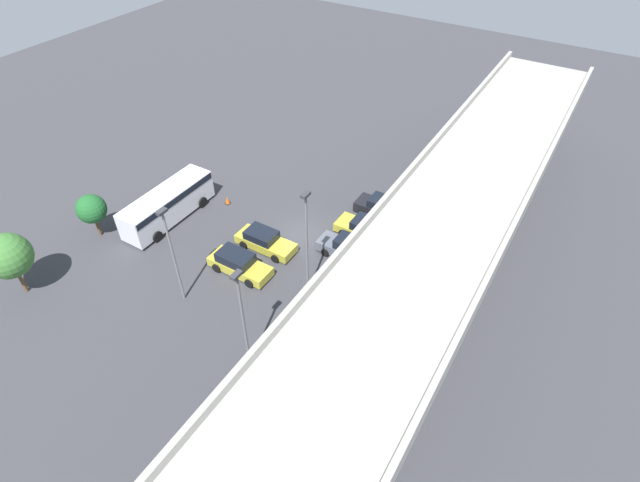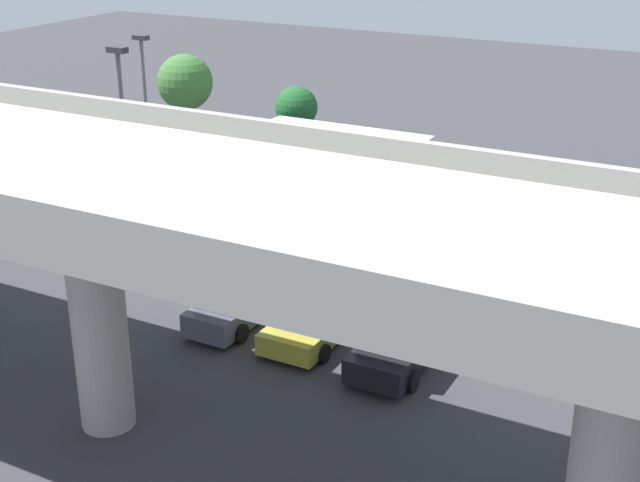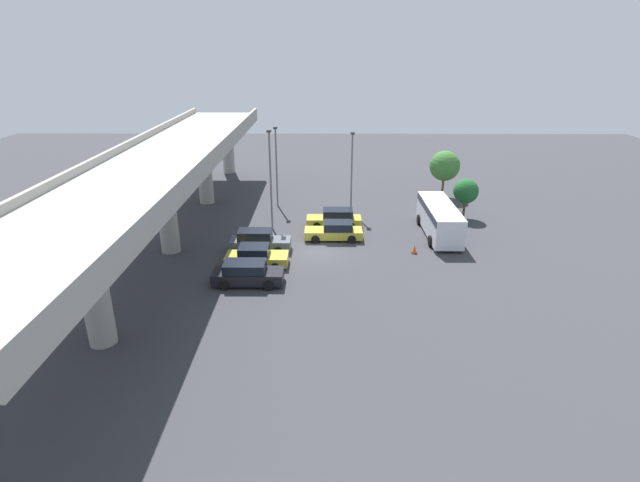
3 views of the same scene
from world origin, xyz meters
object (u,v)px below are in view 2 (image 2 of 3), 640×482
(parked_car_2, at_px, (240,299))
(lamp_post_near_aisle, at_px, (146,109))
(parked_car_4, at_px, (207,216))
(tree_front_left, at_px, (296,108))
(shuttle_bus, at_px, (343,152))
(lamp_post_mid_lot, at_px, (126,153))
(parked_car_1, at_px, (316,318))
(tree_front_centre, at_px, (185,82))
(traffic_cone, at_px, (397,206))
(parked_car_0, at_px, (402,339))
(parked_car_3, at_px, (269,231))

(parked_car_2, distance_m, lamp_post_near_aisle, 13.04)
(parked_car_4, relative_size, tree_front_left, 1.29)
(shuttle_bus, relative_size, lamp_post_mid_lot, 0.98)
(parked_car_1, relative_size, parked_car_4, 0.94)
(shuttle_bus, bearing_deg, tree_front_centre, 166.05)
(shuttle_bus, xyz_separation_m, traffic_cone, (-4.10, 2.72, -1.27))
(lamp_post_near_aisle, xyz_separation_m, tree_front_left, (-1.64, -10.53, -1.97))
(parked_car_2, relative_size, tree_front_left, 1.26)
(parked_car_1, height_order, traffic_cone, parked_car_1)
(parked_car_0, bearing_deg, parked_car_4, 61.75)
(parked_car_1, height_order, parked_car_3, parked_car_3)
(parked_car_0, height_order, traffic_cone, parked_car_0)
(parked_car_3, distance_m, traffic_cone, 6.89)
(parked_car_0, relative_size, parked_car_4, 0.99)
(tree_front_left, bearing_deg, parked_car_1, 121.17)
(shuttle_bus, bearing_deg, parked_car_3, -82.88)
(parked_car_1, distance_m, lamp_post_mid_lot, 8.92)
(parked_car_4, distance_m, tree_front_left, 12.54)
(parked_car_1, xyz_separation_m, lamp_post_near_aisle, (12.61, -7.62, 3.87))
(parked_car_0, bearing_deg, shuttle_bus, 32.52)
(parked_car_1, height_order, parked_car_2, parked_car_2)
(lamp_post_near_aisle, bearing_deg, parked_car_4, 158.82)
(parked_car_0, distance_m, parked_car_4, 13.12)
(parked_car_4, xyz_separation_m, lamp_post_mid_lot, (-0.68, 5.57, 4.30))
(lamp_post_mid_lot, bearing_deg, parked_car_0, 176.61)
(shuttle_bus, distance_m, traffic_cone, 5.08)
(tree_front_centre, bearing_deg, tree_front_left, -176.07)
(shuttle_bus, xyz_separation_m, lamp_post_near_aisle, (6.14, 7.21, 2.98))
(lamp_post_mid_lot, bearing_deg, parked_car_1, 176.78)
(shuttle_bus, bearing_deg, parked_car_1, -66.43)
(parked_car_0, distance_m, parked_car_2, 5.95)
(lamp_post_mid_lot, xyz_separation_m, tree_front_left, (3.21, -17.71, -2.46))
(parked_car_3, relative_size, lamp_post_near_aisle, 0.62)
(lamp_post_mid_lot, relative_size, tree_front_centre, 1.76)
(parked_car_3, distance_m, lamp_post_mid_lot, 7.40)
(parked_car_0, height_order, shuttle_bus, shuttle_bus)
(tree_front_centre, distance_m, traffic_cone, 16.79)
(parked_car_2, height_order, tree_front_left, tree_front_left)
(lamp_post_near_aisle, bearing_deg, tree_front_left, -98.84)
(parked_car_1, bearing_deg, lamp_post_mid_lot, 86.78)
(parked_car_3, relative_size, shuttle_bus, 0.56)
(parked_car_4, distance_m, lamp_post_mid_lot, 7.07)
(parked_car_0, relative_size, tree_front_centre, 0.96)
(lamp_post_mid_lot, height_order, tree_front_centre, lamp_post_mid_lot)
(parked_car_4, distance_m, shuttle_bus, 9.08)
(parked_car_4, distance_m, traffic_cone, 8.62)
(lamp_post_near_aisle, relative_size, tree_front_centre, 1.57)
(parked_car_3, relative_size, traffic_cone, 6.89)
(lamp_post_mid_lot, distance_m, traffic_cone, 13.70)
(parked_car_2, relative_size, lamp_post_mid_lot, 0.54)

